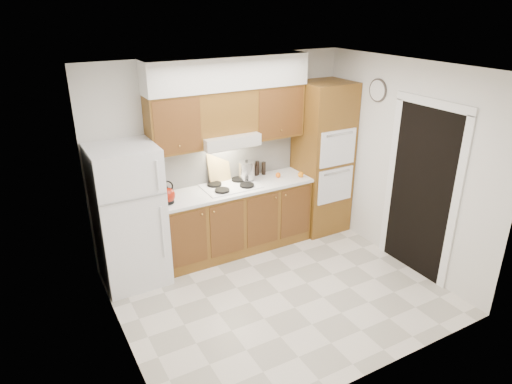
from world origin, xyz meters
TOP-DOWN VIEW (x-y plane):
  - floor at (0.00, 0.00)m, footprint 3.60×3.60m
  - ceiling at (0.00, 0.00)m, footprint 3.60×3.60m
  - wall_back at (0.00, 1.50)m, footprint 3.60×0.02m
  - wall_left at (-1.80, 0.00)m, footprint 0.02×3.00m
  - wall_right at (1.80, 0.00)m, footprint 0.02×3.00m
  - fridge at (-1.41, 1.14)m, footprint 0.75×0.72m
  - base_cabinets at (0.02, 1.20)m, footprint 2.11×0.60m
  - countertop at (0.03, 1.19)m, footprint 2.13×0.62m
  - backsplash at (0.02, 1.49)m, footprint 2.11×0.03m
  - oven_cabinet at (1.44, 1.18)m, footprint 0.70×0.65m
  - upper_cab_left at (-0.71, 1.33)m, footprint 0.63×0.33m
  - upper_cab_right at (0.72, 1.33)m, footprint 0.73×0.33m
  - range_hood at (-0.02, 1.27)m, footprint 0.75×0.45m
  - upper_cab_over_hood at (-0.02, 1.33)m, footprint 0.75×0.33m
  - soffit at (0.03, 1.32)m, footprint 2.13×0.36m
  - cooktop at (-0.02, 1.21)m, footprint 0.74×0.50m
  - doorway at (1.79, -0.35)m, footprint 0.02×0.90m
  - wall_clock at (1.79, 0.55)m, footprint 0.02×0.30m
  - kettle at (-0.93, 1.10)m, footprint 0.21×0.21m
  - cutting_board at (-0.08, 1.45)m, footprint 0.33×0.14m
  - stock_pot at (0.27, 1.31)m, footprint 0.28×0.28m
  - condiment_a at (0.50, 1.43)m, footprint 0.06×0.06m
  - condiment_b at (0.59, 1.39)m, footprint 0.07×0.07m
  - condiment_c at (0.47, 1.41)m, footprint 0.07×0.07m
  - orange_near at (0.98, 1.04)m, footprint 0.10×0.10m
  - orange_far at (0.70, 1.19)m, footprint 0.08×0.08m

SIDE VIEW (x-z plane):
  - floor at x=0.00m, z-range 0.00..0.00m
  - base_cabinets at x=0.02m, z-range 0.00..0.90m
  - fridge at x=-1.41m, z-range 0.00..1.72m
  - countertop at x=0.03m, z-range 0.90..0.94m
  - cooktop at x=-0.02m, z-range 0.94..0.95m
  - orange_far at x=0.70m, z-range 0.94..1.01m
  - orange_near at x=0.98m, z-range 0.94..1.02m
  - condiment_c at x=0.47m, z-range 0.94..1.09m
  - condiment_b at x=0.59m, z-range 0.94..1.12m
  - condiment_a at x=0.50m, z-range 0.94..1.14m
  - kettle at x=-0.93m, z-range 0.95..1.14m
  - doorway at x=1.79m, z-range 0.00..2.10m
  - stock_pot at x=0.27m, z-range 0.97..1.20m
  - oven_cabinet at x=1.44m, z-range 0.00..2.20m
  - cutting_board at x=-0.08m, z-range 0.93..1.35m
  - backsplash at x=0.02m, z-range 0.94..1.50m
  - wall_back at x=0.00m, z-range 0.00..2.60m
  - wall_left at x=-1.80m, z-range 0.00..2.60m
  - wall_right at x=1.80m, z-range 0.00..2.60m
  - range_hood at x=-0.02m, z-range 1.50..1.65m
  - upper_cab_left at x=-0.71m, z-range 1.50..2.20m
  - upper_cab_right at x=0.72m, z-range 1.50..2.20m
  - upper_cab_over_hood at x=-0.02m, z-range 1.65..2.20m
  - wall_clock at x=1.79m, z-range 2.00..2.30m
  - soffit at x=0.03m, z-range 2.20..2.60m
  - ceiling at x=0.00m, z-range 2.60..2.60m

